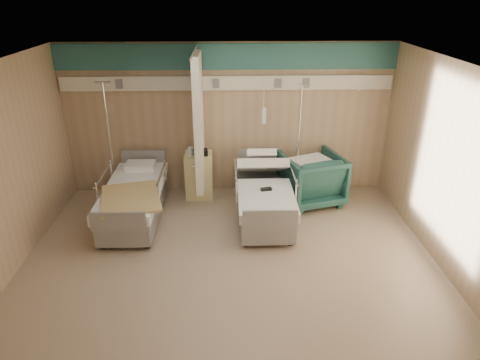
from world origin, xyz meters
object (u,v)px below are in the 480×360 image
object	(u,v)px
visitor_armchair	(311,178)
iv_stand_left	(115,177)
bedside_cabinet	(199,175)
bed_left	(134,203)
bed_right	(264,201)
iv_stand_right	(296,177)

from	to	relation	value
visitor_armchair	iv_stand_left	world-z (taller)	iv_stand_left
bedside_cabinet	iv_stand_left	bearing A→B (deg)	-176.92
bed_left	iv_stand_left	size ratio (longest dim) A/B	0.98
bed_right	iv_stand_right	bearing A→B (deg)	48.35
bed_right	visitor_armchair	xyz separation A→B (m)	(0.91, 0.59, 0.15)
bedside_cabinet	visitor_armchair	distance (m)	2.08
bed_right	bedside_cabinet	xyz separation A→B (m)	(-1.15, 0.90, 0.11)
bed_right	iv_stand_right	size ratio (longest dim) A/B	1.01
visitor_armchair	iv_stand_left	bearing A→B (deg)	-19.60
bed_left	iv_stand_left	xyz separation A→B (m)	(-0.51, 0.82, 0.14)
bedside_cabinet	iv_stand_left	size ratio (longest dim) A/B	0.39
visitor_armchair	bedside_cabinet	bearing A→B (deg)	-24.63
bed_left	iv_stand_right	world-z (taller)	iv_stand_right
bedside_cabinet	iv_stand_left	xyz separation A→B (m)	(-1.56, -0.08, 0.03)
visitor_armchair	iv_stand_right	xyz separation A→B (m)	(-0.25, 0.16, -0.03)
iv_stand_right	bed_left	bearing A→B (deg)	-165.41
visitor_armchair	iv_stand_right	bearing A→B (deg)	-48.99
iv_stand_right	visitor_armchair	bearing A→B (deg)	-33.04
bed_right	bed_left	size ratio (longest dim) A/B	1.00
bed_left	bedside_cabinet	size ratio (longest dim) A/B	2.54
bed_right	bedside_cabinet	bearing A→B (deg)	141.95
bedside_cabinet	iv_stand_right	bearing A→B (deg)	-4.88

